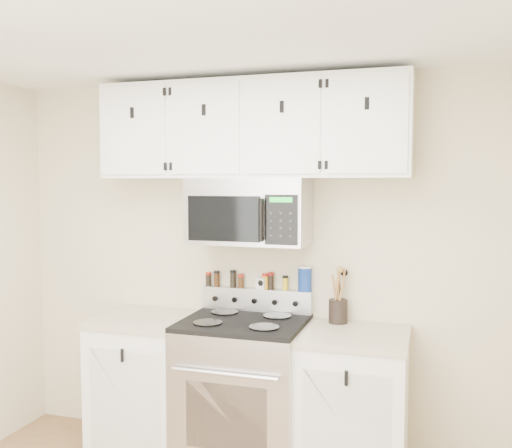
{
  "coord_description": "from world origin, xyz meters",
  "views": [
    {
      "loc": [
        1.12,
        -1.91,
        1.82
      ],
      "look_at": [
        0.08,
        1.45,
        1.56
      ],
      "focal_mm": 40.0,
      "sensor_mm": 36.0,
      "label": 1
    }
  ],
  "objects": [
    {
      "name": "spice_jar_5",
      "position": [
        0.1,
        1.71,
        1.16
      ],
      "size": [
        0.04,
        0.04,
        0.11
      ],
      "color": "black",
      "rests_on": "range"
    },
    {
      "name": "range",
      "position": [
        0.0,
        1.43,
        0.49
      ],
      "size": [
        0.76,
        0.65,
        1.1
      ],
      "color": "#B7B7BA",
      "rests_on": "floor"
    },
    {
      "name": "spice_jar_4",
      "position": [
        0.06,
        1.71,
        1.15
      ],
      "size": [
        0.04,
        0.04,
        0.1
      ],
      "color": "orange",
      "rests_on": "range"
    },
    {
      "name": "upper_cabinets",
      "position": [
        -0.0,
        1.58,
        2.15
      ],
      "size": [
        2.0,
        0.35,
        0.62
      ],
      "color": "white",
      "rests_on": "back_wall"
    },
    {
      "name": "utensil_crock",
      "position": [
        0.56,
        1.65,
        1.01
      ],
      "size": [
        0.12,
        0.12,
        0.35
      ],
      "color": "black",
      "rests_on": "base_cabinet_right"
    },
    {
      "name": "microwave",
      "position": [
        0.0,
        1.55,
        1.63
      ],
      "size": [
        0.76,
        0.44,
        0.42
      ],
      "color": "#9E9EA3",
      "rests_on": "back_wall"
    },
    {
      "name": "spice_jar_2",
      "position": [
        -0.17,
        1.71,
        1.16
      ],
      "size": [
        0.04,
        0.04,
        0.12
      ],
      "color": "black",
      "rests_on": "range"
    },
    {
      "name": "salt_canister",
      "position": [
        0.33,
        1.71,
        1.18
      ],
      "size": [
        0.09,
        0.09,
        0.17
      ],
      "color": "navy",
      "rests_on": "range"
    },
    {
      "name": "spice_jar_3",
      "position": [
        -0.11,
        1.71,
        1.15
      ],
      "size": [
        0.04,
        0.04,
        0.09
      ],
      "color": "#3E230F",
      "rests_on": "range"
    },
    {
      "name": "spice_jar_1",
      "position": [
        -0.29,
        1.71,
        1.15
      ],
      "size": [
        0.04,
        0.04,
        0.11
      ],
      "color": "#38200D",
      "rests_on": "range"
    },
    {
      "name": "kitchen_timer",
      "position": [
        0.04,
        1.71,
        1.14
      ],
      "size": [
        0.08,
        0.07,
        0.08
      ],
      "primitive_type": "cube",
      "rotation": [
        0.0,
        0.0,
        -0.29
      ],
      "color": "white",
      "rests_on": "range"
    },
    {
      "name": "base_cabinet_left",
      "position": [
        -0.69,
        1.45,
        0.46
      ],
      "size": [
        0.64,
        0.62,
        0.92
      ],
      "color": "white",
      "rests_on": "floor"
    },
    {
      "name": "back_wall",
      "position": [
        0.0,
        1.75,
        1.25
      ],
      "size": [
        3.5,
        0.01,
        2.5
      ],
      "primitive_type": "cube",
      "color": "#C7B895",
      "rests_on": "floor"
    },
    {
      "name": "base_cabinet_right",
      "position": [
        0.69,
        1.45,
        0.46
      ],
      "size": [
        0.64,
        0.62,
        0.92
      ],
      "color": "white",
      "rests_on": "floor"
    },
    {
      "name": "spice_jar_0",
      "position": [
        -0.35,
        1.71,
        1.15
      ],
      "size": [
        0.04,
        0.04,
        0.09
      ],
      "color": "black",
      "rests_on": "range"
    },
    {
      "name": "spice_jar_6",
      "position": [
        0.2,
        1.71,
        1.15
      ],
      "size": [
        0.04,
        0.04,
        0.1
      ],
      "color": "yellow",
      "rests_on": "range"
    }
  ]
}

